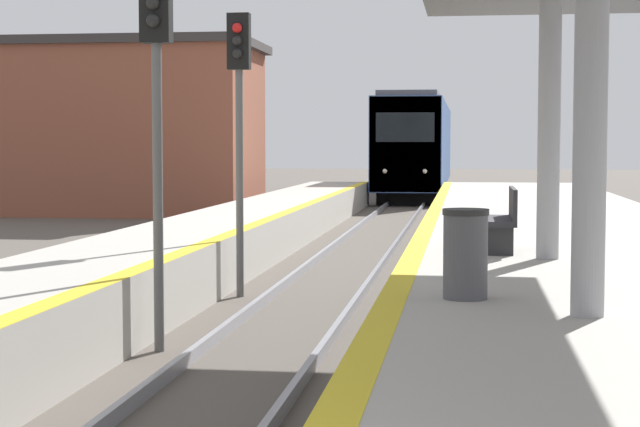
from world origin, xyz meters
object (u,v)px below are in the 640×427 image
(signal_mid, at_px, (156,84))
(train, at_px, (418,146))
(signal_far, at_px, (239,100))
(trash_bin, at_px, (465,254))
(bench, at_px, (504,218))

(signal_mid, bearing_deg, train, 88.20)
(signal_mid, xyz_separation_m, signal_far, (0.00, 4.62, 0.00))
(trash_bin, bearing_deg, signal_far, 120.43)
(trash_bin, relative_size, bench, 0.59)
(train, bearing_deg, signal_far, -92.03)
(train, bearing_deg, signal_mid, -91.80)
(train, height_order, signal_mid, train)
(signal_mid, height_order, trash_bin, signal_mid)
(signal_far, xyz_separation_m, bench, (4.19, -1.36, -1.77))
(train, height_order, signal_far, train)
(train, distance_m, signal_far, 35.63)
(signal_mid, bearing_deg, bench, 37.94)
(trash_bin, distance_m, bench, 4.87)
(train, relative_size, bench, 14.33)
(signal_far, relative_size, trash_bin, 5.06)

